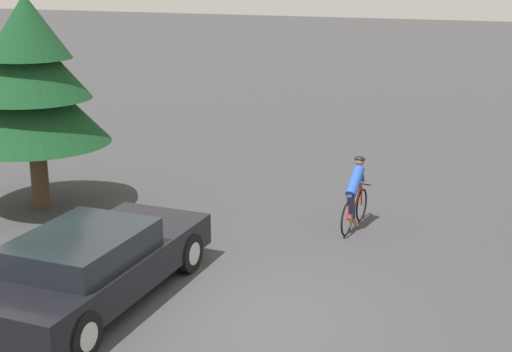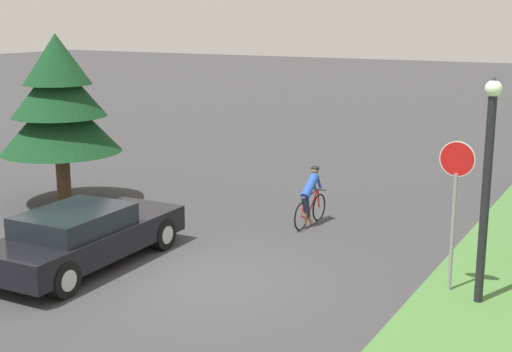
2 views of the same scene
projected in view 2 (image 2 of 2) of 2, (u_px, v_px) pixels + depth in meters
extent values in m
plane|color=#38383A|center=(202.00, 280.00, 13.85)|extent=(140.00, 140.00, 0.00)
cube|color=black|center=(87.00, 239.00, 14.59)|extent=(1.91, 4.63, 0.55)
cube|color=black|center=(74.00, 220.00, 14.21)|extent=(1.63, 2.19, 0.42)
cylinder|color=black|center=(106.00, 225.00, 16.34)|extent=(0.31, 0.69, 0.69)
cylinder|color=#ADADB2|center=(106.00, 225.00, 16.34)|extent=(0.32, 0.41, 0.40)
cylinder|color=black|center=(162.00, 234.00, 15.63)|extent=(0.31, 0.69, 0.69)
cylinder|color=#ADADB2|center=(162.00, 234.00, 15.63)|extent=(0.32, 0.41, 0.40)
cylinder|color=black|center=(1.00, 266.00, 13.65)|extent=(0.31, 0.69, 0.69)
cylinder|color=#ADADB2|center=(1.00, 266.00, 13.65)|extent=(0.32, 0.41, 0.40)
cylinder|color=black|center=(63.00, 279.00, 12.94)|extent=(0.31, 0.69, 0.69)
cylinder|color=#ADADB2|center=(63.00, 279.00, 12.94)|extent=(0.32, 0.41, 0.40)
torus|color=black|center=(301.00, 216.00, 17.06)|extent=(0.06, 0.70, 0.69)
torus|color=black|center=(319.00, 207.00, 17.86)|extent=(0.06, 0.70, 0.69)
cylinder|color=#B21E1E|center=(306.00, 209.00, 17.23)|extent=(0.04, 0.17, 0.52)
cylinder|color=#B21E1E|center=(313.00, 204.00, 17.52)|extent=(0.06, 0.61, 0.62)
cylinder|color=#B21E1E|center=(311.00, 194.00, 17.40)|extent=(0.06, 0.72, 0.13)
cylinder|color=#B21E1E|center=(304.00, 217.00, 17.20)|extent=(0.05, 0.32, 0.15)
cylinder|color=#B21E1E|center=(303.00, 208.00, 17.09)|extent=(0.04, 0.20, 0.40)
cylinder|color=#B21E1E|center=(318.00, 198.00, 17.78)|extent=(0.04, 0.11, 0.49)
cylinder|color=black|center=(318.00, 189.00, 17.69)|extent=(0.44, 0.04, 0.02)
ellipsoid|color=black|center=(305.00, 198.00, 17.11)|extent=(0.09, 0.20, 0.05)
cylinder|color=#262D4C|center=(305.00, 205.00, 17.13)|extent=(0.12, 0.24, 0.42)
cylinder|color=#262D4C|center=(307.00, 206.00, 17.29)|extent=(0.12, 0.25, 0.57)
cylinder|color=#8C6647|center=(306.00, 218.00, 17.27)|extent=(0.08, 0.08, 0.30)
cylinder|color=#8C6647|center=(310.00, 220.00, 17.40)|extent=(0.17, 0.08, 0.21)
cylinder|color=#264CB2|center=(310.00, 186.00, 17.28)|extent=(0.24, 0.68, 0.59)
cylinder|color=#264CB2|center=(314.00, 184.00, 17.46)|extent=(0.08, 0.24, 0.35)
cylinder|color=#264CB2|center=(319.00, 182.00, 17.70)|extent=(0.08, 0.24, 0.35)
sphere|color=#8C6647|center=(315.00, 170.00, 17.43)|extent=(0.19, 0.19, 0.19)
ellipsoid|color=black|center=(315.00, 168.00, 17.42)|extent=(0.22, 0.18, 0.12)
cylinder|color=gray|center=(453.00, 233.00, 13.11)|extent=(0.07, 0.07, 2.25)
cylinder|color=red|center=(457.00, 159.00, 12.81)|extent=(0.61, 0.05, 0.61)
cylinder|color=silver|center=(457.00, 159.00, 12.81)|extent=(0.65, 0.04, 0.65)
cylinder|color=black|center=(485.00, 202.00, 12.41)|extent=(0.15, 0.15, 3.70)
sphere|color=white|center=(493.00, 89.00, 11.97)|extent=(0.29, 0.29, 0.29)
cone|color=black|center=(494.00, 80.00, 11.94)|extent=(0.17, 0.17, 0.12)
cylinder|color=#4C3823|center=(64.00, 178.00, 19.33)|extent=(0.38, 0.38, 1.44)
cone|color=#143D1E|center=(60.00, 120.00, 18.98)|extent=(3.20, 3.20, 1.75)
cone|color=#143D1E|center=(58.00, 87.00, 18.79)|extent=(2.50, 2.50, 1.54)
cone|color=#143D1E|center=(56.00, 59.00, 18.62)|extent=(1.79, 1.79, 1.33)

